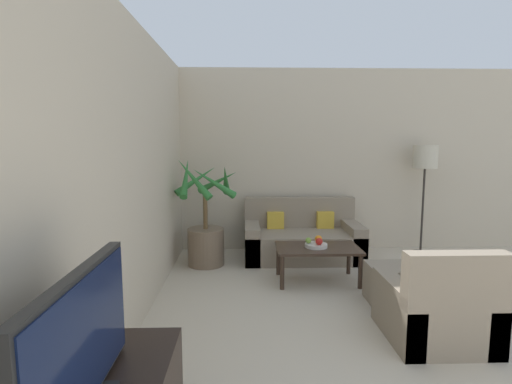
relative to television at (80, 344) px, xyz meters
name	(u,v)px	position (x,y,z in m)	size (l,w,h in m)	color
wall_back	(417,160)	(3.24, 4.57, 0.44)	(8.73, 0.06, 2.70)	beige
wall_left	(104,185)	(-0.35, 1.35, 0.44)	(0.06, 7.97, 2.70)	beige
television	(80,344)	(0.00, 0.00, 0.00)	(0.18, 0.92, 0.54)	black
potted_palm	(206,230)	(0.11, 3.77, -0.43)	(0.89, 0.90, 1.44)	brown
sofa_loveseat	(302,239)	(1.43, 4.06, -0.64)	(1.61, 0.85, 0.82)	gray
floor_lamp	(425,162)	(3.21, 4.21, 0.44)	(0.33, 0.33, 1.59)	#2D2823
coffee_table	(318,251)	(1.48, 3.10, -0.54)	(0.97, 0.59, 0.42)	#38281E
fruit_bowl	(316,245)	(1.46, 3.09, -0.47)	(0.26, 0.26, 0.04)	beige
apple_red	(319,241)	(1.48, 3.04, -0.41)	(0.08, 0.08, 0.08)	red
apple_green	(308,240)	(1.37, 3.11, -0.41)	(0.07, 0.07, 0.07)	olive
orange_fruit	(318,239)	(1.49, 3.14, -0.41)	(0.09, 0.09, 0.09)	orange
armchair	(436,310)	(2.20, 1.68, -0.64)	(0.79, 0.80, 0.83)	gray
ottoman	(396,284)	(2.17, 2.46, -0.71)	(0.57, 0.44, 0.39)	gray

